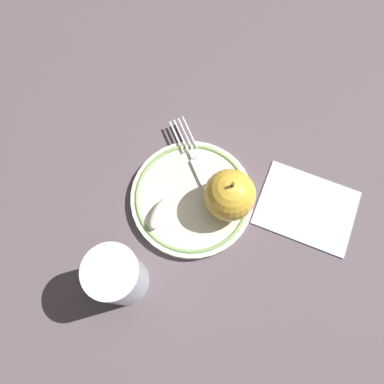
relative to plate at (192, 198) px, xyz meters
The scene contains 7 objects.
ground_plane 0.02m from the plate, 69.05° to the left, with size 2.00×2.00×0.00m, color #53464C.
plate is the anchor object (origin of this frame).
apple_red_whole 0.08m from the plate, 80.75° to the left, with size 0.08×0.08×0.09m.
apple_slice_front 0.06m from the plate, 54.01° to the right, with size 0.06×0.03×0.02m, color silver.
fork 0.05m from the plate, behind, with size 0.17×0.10×0.00m.
drinking_glass 0.18m from the plate, 34.07° to the right, with size 0.08×0.08×0.12m, color silver.
napkin_folded 0.19m from the plate, 89.69° to the left, with size 0.12×0.16×0.01m, color #B0BBD8.
Camera 1 is at (0.18, -0.01, 0.59)m, focal length 35.00 mm.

